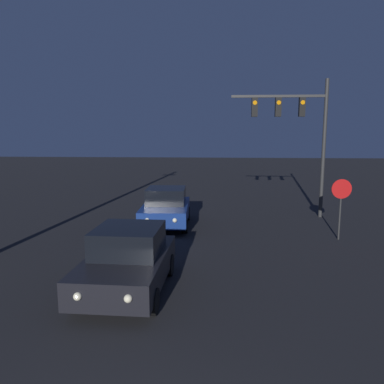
# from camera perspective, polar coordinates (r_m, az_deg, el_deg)

# --- Properties ---
(car_near) EXTENTS (2.12, 4.04, 1.68)m
(car_near) POSITION_cam_1_polar(r_m,az_deg,el_deg) (10.09, -9.78, -10.22)
(car_near) COLOR black
(car_near) RESTS_ON ground_plane
(car_far) EXTENTS (2.15, 4.05, 1.68)m
(car_far) POSITION_cam_1_polar(r_m,az_deg,el_deg) (16.75, -4.00, -2.36)
(car_far) COLOR navy
(car_far) RESTS_ON ground_plane
(traffic_signal_mast) EXTENTS (4.57, 0.30, 6.64)m
(traffic_signal_mast) POSITION_cam_1_polar(r_m,az_deg,el_deg) (18.92, 15.87, 9.90)
(traffic_signal_mast) COLOR #2D2D2D
(traffic_signal_mast) RESTS_ON ground_plane
(stop_sign) EXTENTS (0.76, 0.07, 2.38)m
(stop_sign) POSITION_cam_1_polar(r_m,az_deg,el_deg) (15.45, 21.76, -0.76)
(stop_sign) COLOR #2D2D2D
(stop_sign) RESTS_ON ground_plane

